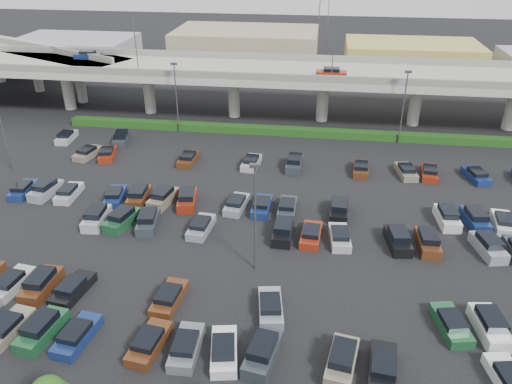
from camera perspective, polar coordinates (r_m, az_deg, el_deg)
ground at (r=51.73m, az=1.14°, el=-3.49°), size 280.00×280.00×0.00m
overpass at (r=78.61m, az=3.90°, el=13.14°), size 150.00×13.00×15.80m
on_ramp at (r=105.93m, az=-25.80°, el=14.35°), size 50.93×30.13×8.80m
hedge at (r=73.92m, az=3.48°, el=6.95°), size 66.00×1.60×1.10m
parked_cars at (r=47.88m, az=-0.54°, el=-5.44°), size 62.93×41.66×1.67m
light_poles at (r=51.15m, az=-3.13°, el=3.99°), size 66.90×48.38×10.30m
distant_buildings at (r=108.43m, az=12.00°, el=15.00°), size 138.00×24.00×9.00m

